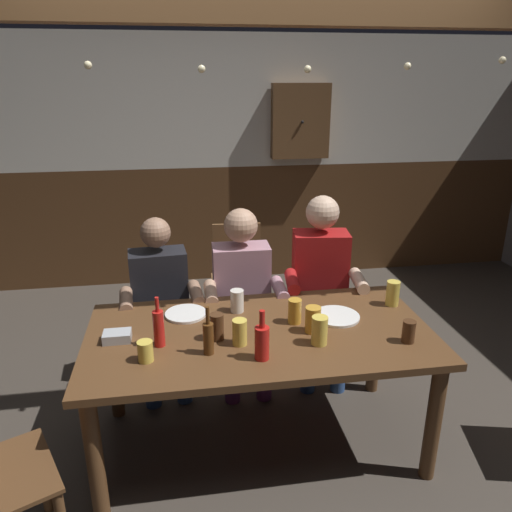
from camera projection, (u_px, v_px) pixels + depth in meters
The scene contains 26 objects.
ground_plane at pixel (259, 440), 2.90m from camera, with size 7.83×7.83×0.00m, color #423A33.
back_wall_upper at pixel (216, 102), 4.68m from camera, with size 6.52×0.12×1.22m, color silver.
back_wall_wainscot at pixel (219, 223), 5.09m from camera, with size 6.52×0.12×1.17m, color brown.
ceiling_beam at pixel (254, 7), 2.28m from camera, with size 5.87×0.14×0.16m, color brown.
dining_table at pixel (260, 346), 2.67m from camera, with size 1.84×0.95×0.73m.
person_0 at pixel (161, 298), 3.23m from camera, with size 0.53×0.53×1.17m.
person_1 at pixel (243, 289), 3.30m from camera, with size 0.53×0.52×1.20m.
person_2 at pixel (321, 279), 3.38m from camera, with size 0.55×0.56×1.27m.
chair_empty_near_left at pixel (238, 275), 4.05m from camera, with size 0.46×0.46×0.88m.
condiment_caddy at pixel (117, 336), 2.54m from camera, with size 0.14×0.10×0.05m, color #B2B7BC.
plate_0 at pixel (186, 314), 2.81m from camera, with size 0.24×0.24×0.01m, color white.
plate_1 at pixel (336, 316), 2.78m from camera, with size 0.26×0.26×0.01m, color white.
bottle_0 at pixel (208, 337), 2.39m from camera, with size 0.05×0.05×0.25m.
bottle_1 at pixel (159, 327), 2.46m from camera, with size 0.06×0.06×0.27m.
bottle_2 at pixel (262, 341), 2.35m from camera, with size 0.07×0.07×0.26m.
pint_glass_0 at pixel (409, 332), 2.51m from camera, with size 0.07×0.07×0.12m, color #4C2D19.
pint_glass_1 at pixel (313, 320), 2.61m from camera, with size 0.08×0.08×0.14m, color gold.
pint_glass_2 at pixel (145, 351), 2.35m from camera, with size 0.07×0.07×0.10m, color #E5C64C.
pint_glass_3 at pixel (240, 332), 2.49m from camera, with size 0.08×0.08×0.14m, color #E5C64C.
pint_glass_4 at pixel (319, 330), 2.49m from camera, with size 0.08×0.08×0.15m, color #E5C64C.
pint_glass_5 at pixel (217, 327), 2.53m from camera, with size 0.07×0.07×0.14m, color #4C2D19.
pint_glass_6 at pixel (295, 311), 2.71m from camera, with size 0.07×0.07×0.14m, color gold.
pint_glass_7 at pixel (237, 301), 2.84m from camera, with size 0.08×0.08×0.13m, color white.
pint_glass_8 at pixel (393, 293), 2.92m from camera, with size 0.08×0.08×0.15m, color #E5C64C.
wall_dart_cabinet at pixel (300, 121), 4.74m from camera, with size 0.56×0.15×0.70m.
string_lights at pixel (255, 55), 2.31m from camera, with size 4.60×0.04×0.19m.
Camera 1 is at (-0.39, -2.32, 2.01)m, focal length 34.63 mm.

